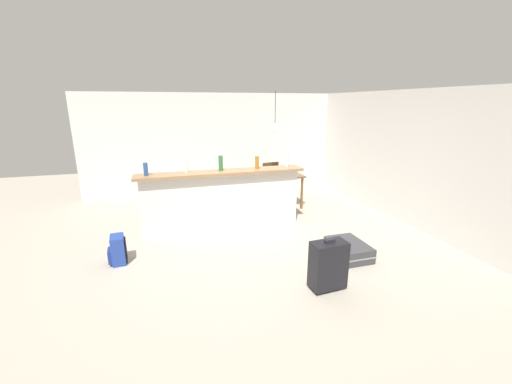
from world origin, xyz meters
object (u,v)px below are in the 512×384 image
object	(u,v)px
bottle_amber	(257,163)
bottle_clear	(287,160)
dining_table	(276,178)
dining_chair_far_side	(268,179)
suitcase_flat_charcoal	(348,249)
backpack_blue	(118,250)
dining_chair_near_partition	(279,190)
bottle_blue	(146,169)
bottle_white	(186,164)
suitcase_upright_black	(328,265)
pendant_lamp	(275,126)
bottle_green	(221,163)

from	to	relation	value
bottle_amber	bottle_clear	world-z (taller)	bottle_clear
dining_table	dining_chair_far_side	bearing A→B (deg)	89.62
suitcase_flat_charcoal	backpack_blue	distance (m)	3.42
dining_table	dining_chair_near_partition	distance (m)	0.55
bottle_blue	dining_chair_near_partition	bearing A→B (deg)	11.25
bottle_white	backpack_blue	size ratio (longest dim) A/B	0.70
dining_chair_near_partition	suitcase_flat_charcoal	world-z (taller)	dining_chair_near_partition
bottle_clear	suitcase_upright_black	world-z (taller)	bottle_clear
bottle_blue	suitcase_upright_black	distance (m)	3.25
bottle_white	dining_table	xyz separation A→B (m)	(2.00, 0.98, -0.60)
bottle_clear	dining_table	distance (m)	1.15
dining_chair_far_side	bottle_blue	bearing A→B (deg)	-150.01
dining_chair_near_partition	backpack_blue	size ratio (longest dim) A/B	2.21
dining_chair_near_partition	bottle_blue	bearing A→B (deg)	-168.75
bottle_blue	pendant_lamp	distance (m)	2.86
bottle_amber	backpack_blue	distance (m)	2.69
bottle_white	bottle_clear	bearing A→B (deg)	0.11
bottle_white	bottle_clear	world-z (taller)	bottle_white
bottle_white	bottle_green	world-z (taller)	bottle_white
bottle_amber	suitcase_flat_charcoal	size ratio (longest dim) A/B	0.28
bottle_white	suitcase_upright_black	size ratio (longest dim) A/B	0.44
bottle_clear	dining_table	world-z (taller)	bottle_clear
bottle_clear	suitcase_upright_black	size ratio (longest dim) A/B	0.37
dining_table	backpack_blue	world-z (taller)	dining_table
dining_chair_near_partition	dining_chair_far_side	distance (m)	1.03
bottle_blue	pendant_lamp	bearing A→B (deg)	21.43
suitcase_flat_charcoal	dining_table	bearing A→B (deg)	95.01
bottle_green	bottle_amber	size ratio (longest dim) A/B	1.16
bottle_green	suitcase_flat_charcoal	size ratio (longest dim) A/B	0.33
dining_chair_near_partition	backpack_blue	xyz separation A→B (m)	(-2.99, -1.32, -0.31)
bottle_amber	suitcase_upright_black	size ratio (longest dim) A/B	0.35
bottle_white	backpack_blue	world-z (taller)	bottle_white
dining_chair_far_side	suitcase_upright_black	size ratio (longest dim) A/B	1.39
backpack_blue	bottle_blue	bearing A→B (deg)	61.17
dining_table	bottle_clear	bearing A→B (deg)	-98.50
bottle_blue	dining_chair_near_partition	distance (m)	2.69
suitcase_flat_charcoal	dining_chair_near_partition	bearing A→B (deg)	99.15
bottle_clear	bottle_blue	bearing A→B (deg)	-178.77
bottle_blue	dining_table	distance (m)	2.90
bottle_blue	pendant_lamp	xyz separation A→B (m)	(2.61, 1.03, 0.57)
pendant_lamp	backpack_blue	size ratio (longest dim) A/B	2.00
bottle_amber	dining_chair_far_side	distance (m)	1.85
bottle_clear	pendant_lamp	xyz separation A→B (m)	(0.11, 0.97, 0.55)
suitcase_upright_black	pendant_lamp	bearing A→B (deg)	81.84
suitcase_upright_black	suitcase_flat_charcoal	bearing A→B (deg)	43.00
bottle_clear	backpack_blue	bearing A→B (deg)	-163.60
dining_chair_near_partition	bottle_amber	bearing A→B (deg)	-141.58
dining_table	backpack_blue	distance (m)	3.64
bottle_white	dining_chair_near_partition	xyz separation A→B (m)	(1.89, 0.46, -0.74)
dining_chair_far_side	backpack_blue	distance (m)	3.90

